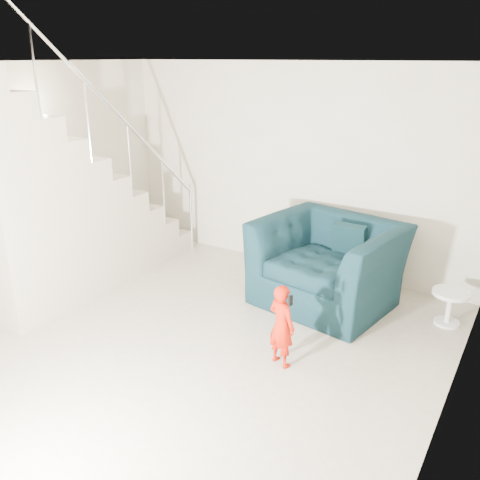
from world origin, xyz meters
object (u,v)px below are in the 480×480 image
at_px(armchair, 328,263).
at_px(toddler, 282,325).
at_px(side_table, 450,302).
at_px(staircase, 59,216).

distance_m(armchair, toddler, 1.44).
relative_size(armchair, side_table, 3.86).
distance_m(armchair, staircase, 3.24).
distance_m(armchair, side_table, 1.37).
distance_m(side_table, staircase, 4.57).
bearing_deg(toddler, armchair, -66.42).
xyz_separation_m(armchair, staircase, (-2.91, -1.35, 0.46)).
xyz_separation_m(toddler, side_table, (1.20, 1.62, -0.15)).
distance_m(toddler, side_table, 2.02).
bearing_deg(armchair, staircase, -145.75).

